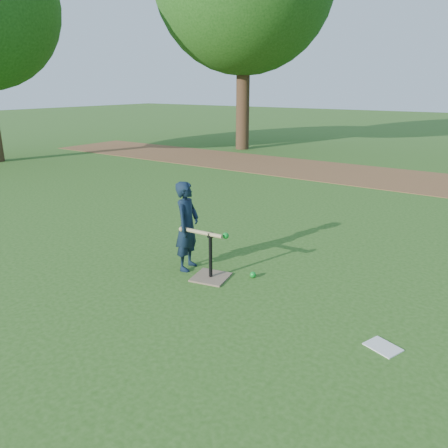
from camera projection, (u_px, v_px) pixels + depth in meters
The scene contains 7 objects.
ground at pixel (221, 270), 5.84m from camera, with size 80.00×80.00×0.00m, color #285116.
dirt_strip at pixel (381, 177), 11.72m from camera, with size 24.00×3.00×0.01m, color brown.
child at pixel (187, 226), 5.73m from camera, with size 0.44×0.29×1.19m, color black.
wiffle_ball_ground at pixel (253, 275), 5.61m from camera, with size 0.08×0.08×0.08m, color #0C8B24.
clipboard at pixel (383, 347), 4.12m from camera, with size 0.30×0.23×0.01m, color silver.
batting_tee at pixel (211, 270), 5.58m from camera, with size 0.51×0.51×0.61m.
swing_action at pixel (204, 233), 5.47m from camera, with size 0.67×0.20×0.08m.
Camera 1 is at (3.09, -4.40, 2.37)m, focal length 35.00 mm.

